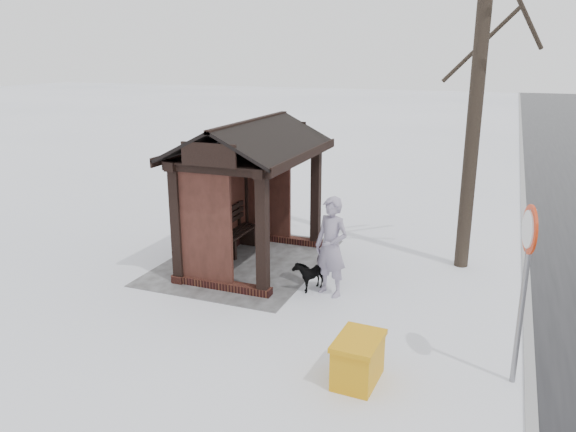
{
  "coord_description": "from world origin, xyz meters",
  "views": [
    {
      "loc": [
        10.33,
        4.87,
        4.38
      ],
      "look_at": [
        -0.01,
        0.8,
        1.14
      ],
      "focal_mm": 35.0,
      "sensor_mm": 36.0,
      "label": 1
    }
  ],
  "objects_px": {
    "road_sign": "(526,259)",
    "bus_shelter": "(245,164)",
    "pedestrian": "(331,247)",
    "dog": "(310,274)",
    "grit_bin": "(358,359)"
  },
  "relations": [
    {
      "from": "road_sign",
      "to": "pedestrian",
      "type": "bearing_deg",
      "value": -133.23
    },
    {
      "from": "bus_shelter",
      "to": "dog",
      "type": "bearing_deg",
      "value": 64.3
    },
    {
      "from": "road_sign",
      "to": "bus_shelter",
      "type": "bearing_deg",
      "value": -130.46
    },
    {
      "from": "pedestrian",
      "to": "grit_bin",
      "type": "distance_m",
      "value": 2.99
    },
    {
      "from": "dog",
      "to": "road_sign",
      "type": "relative_size",
      "value": 0.28
    },
    {
      "from": "pedestrian",
      "to": "dog",
      "type": "xyz_separation_m",
      "value": [
        -0.1,
        -0.44,
        -0.64
      ]
    },
    {
      "from": "pedestrian",
      "to": "road_sign",
      "type": "height_order",
      "value": "road_sign"
    },
    {
      "from": "grit_bin",
      "to": "road_sign",
      "type": "bearing_deg",
      "value": 114.28
    },
    {
      "from": "dog",
      "to": "grit_bin",
      "type": "bearing_deg",
      "value": -36.91
    },
    {
      "from": "dog",
      "to": "road_sign",
      "type": "bearing_deg",
      "value": -6.44
    },
    {
      "from": "dog",
      "to": "grit_bin",
      "type": "distance_m",
      "value": 3.22
    },
    {
      "from": "bus_shelter",
      "to": "road_sign",
      "type": "xyz_separation_m",
      "value": [
        2.83,
        5.41,
        -0.36
      ]
    },
    {
      "from": "pedestrian",
      "to": "road_sign",
      "type": "distance_m",
      "value": 3.82
    },
    {
      "from": "grit_bin",
      "to": "road_sign",
      "type": "xyz_separation_m",
      "value": [
        -0.78,
        1.99,
        1.48
      ]
    },
    {
      "from": "grit_bin",
      "to": "pedestrian",
      "type": "bearing_deg",
      "value": -152.39
    }
  ]
}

